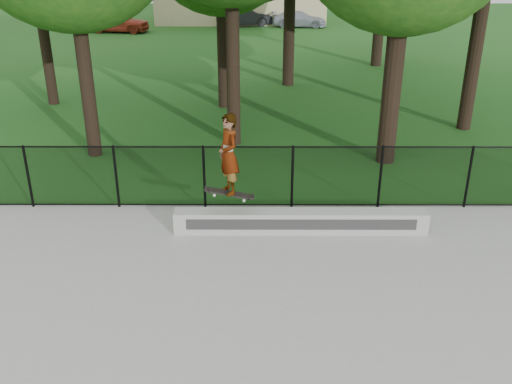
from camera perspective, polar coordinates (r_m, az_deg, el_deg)
grind_ledge at (r=12.09m, az=4.48°, el=-2.93°), size 5.33×0.40×0.48m
car_a at (r=39.84m, az=-13.63°, el=16.24°), size 4.15×2.19×1.36m
car_b at (r=41.50m, az=-1.18°, el=17.12°), size 3.72×2.11×1.27m
car_c at (r=41.23m, az=4.34°, el=16.87°), size 3.52×1.81×1.07m
skater_airborne at (r=11.34m, az=-2.76°, el=3.64°), size 0.83×0.72×1.83m
chainlink_fence at (r=12.95m, az=3.65°, el=1.52°), size 16.06×0.06×1.50m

